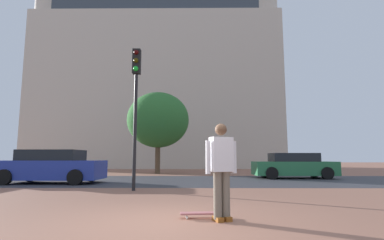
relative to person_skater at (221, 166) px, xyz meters
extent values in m
plane|color=#93604C|center=(-0.88, 9.79, -0.96)|extent=(120.00, 120.00, 0.00)
cube|color=#38383D|center=(-0.88, 9.37, -0.96)|extent=(120.00, 7.34, 0.00)
cube|color=beige|center=(-4.83, 29.59, 7.63)|extent=(27.57, 10.23, 17.18)
cube|color=#38424C|center=(-4.83, 29.59, 17.42)|extent=(25.36, 9.41, 2.40)
cube|color=beige|center=(-8.53, 29.59, 13.59)|extent=(5.99, 5.99, 29.10)
cylinder|color=beige|center=(-17.12, 25.98, 8.69)|extent=(2.80, 2.80, 19.30)
cylinder|color=beige|center=(7.45, 25.98, 8.70)|extent=(2.80, 2.80, 19.31)
cylinder|color=#706656|center=(0.08, 0.02, -0.51)|extent=(0.15, 0.15, 0.82)
cube|color=brown|center=(0.08, 0.02, -0.92)|extent=(0.21, 0.29, 0.08)
cylinder|color=#706656|center=(-0.07, -0.04, -0.51)|extent=(0.15, 0.15, 0.82)
cube|color=brown|center=(-0.07, -0.04, -0.92)|extent=(0.21, 0.29, 0.08)
cube|color=white|center=(0.00, -0.01, 0.21)|extent=(0.45, 0.35, 0.62)
cylinder|color=white|center=(0.25, 0.08, 0.16)|extent=(0.09, 0.09, 0.59)
cylinder|color=white|center=(-0.24, -0.10, 0.16)|extent=(0.09, 0.09, 0.59)
cube|color=black|center=(-0.03, 0.08, 0.23)|extent=(0.31, 0.23, 0.40)
sphere|color=brown|center=(0.00, -0.01, 0.66)|extent=(0.22, 0.22, 0.22)
cube|color=#AF6264|center=(-0.35, 0.23, -0.87)|extent=(0.81, 0.27, 0.03)
cylinder|color=silver|center=(-0.62, 0.13, -0.93)|extent=(0.03, 0.06, 0.06)
cylinder|color=silver|center=(-0.63, 0.27, -0.93)|extent=(0.03, 0.06, 0.06)
cylinder|color=silver|center=(-0.06, 0.18, -0.93)|extent=(0.03, 0.06, 0.06)
cylinder|color=silver|center=(-0.07, 0.32, -0.93)|extent=(0.03, 0.06, 0.06)
cube|color=#287042|center=(4.96, 10.99, -0.42)|extent=(4.34, 1.77, 0.73)
cube|color=black|center=(4.96, 10.99, 0.18)|extent=(2.43, 1.56, 0.46)
cylinder|color=black|center=(3.53, 10.10, -0.64)|extent=(0.64, 0.22, 0.64)
cylinder|color=black|center=(3.53, 11.87, -0.64)|extent=(0.64, 0.22, 0.64)
cylinder|color=black|center=(6.40, 10.10, -0.64)|extent=(0.64, 0.22, 0.64)
cylinder|color=black|center=(6.40, 11.87, -0.64)|extent=(0.64, 0.22, 0.64)
cube|color=#23389E|center=(-6.84, 7.76, -0.38)|extent=(4.44, 1.90, 0.82)
cube|color=black|center=(-6.84, 7.76, 0.27)|extent=(2.48, 1.67, 0.46)
cylinder|color=black|center=(-5.37, 8.70, -0.64)|extent=(0.64, 0.22, 0.64)
cylinder|color=black|center=(-5.37, 6.81, -0.64)|extent=(0.64, 0.22, 0.64)
cylinder|color=black|center=(-8.30, 8.70, -0.64)|extent=(0.64, 0.22, 0.64)
cylinder|color=black|center=(-8.30, 6.81, -0.64)|extent=(0.64, 0.22, 0.64)
cylinder|color=black|center=(-2.55, 4.78, 1.08)|extent=(0.12, 0.12, 4.08)
cube|color=black|center=(-2.55, 4.78, 3.57)|extent=(0.28, 0.24, 0.90)
sphere|color=#390606|center=(-2.55, 4.65, 3.87)|extent=(0.18, 0.18, 0.18)
sphere|color=#3C3306|center=(-2.55, 4.65, 3.57)|extent=(0.18, 0.18, 0.18)
sphere|color=green|center=(-2.55, 4.65, 3.27)|extent=(0.18, 0.18, 0.18)
cylinder|color=brown|center=(-3.12, 15.72, 0.07)|extent=(0.36, 0.36, 2.06)
ellipsoid|color=#2D6B2D|center=(-3.12, 15.72, 2.89)|extent=(4.46, 4.46, 4.01)
camera|label=1|loc=(-0.48, -5.37, 0.14)|focal=27.47mm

